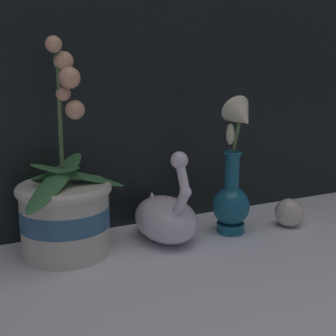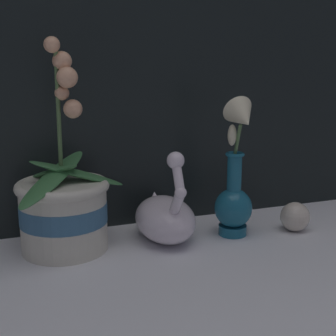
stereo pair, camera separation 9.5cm
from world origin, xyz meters
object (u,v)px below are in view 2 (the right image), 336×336
object	(u,v)px
orchid_potted_plant	(64,206)
blue_vase	(235,185)
glass_sphere	(295,217)
swan_figurine	(165,216)

from	to	relation	value
orchid_potted_plant	blue_vase	distance (m)	0.35
glass_sphere	orchid_potted_plant	bearing A→B (deg)	172.43
glass_sphere	swan_figurine	bearing A→B (deg)	170.69
swan_figurine	glass_sphere	distance (m)	0.29
orchid_potted_plant	blue_vase	world-z (taller)	orchid_potted_plant
orchid_potted_plant	blue_vase	xyz separation A→B (m)	(0.35, -0.05, 0.02)
blue_vase	glass_sphere	world-z (taller)	blue_vase
swan_figurine	blue_vase	size ratio (longest dim) A/B	0.67
blue_vase	glass_sphere	bearing A→B (deg)	-7.86
orchid_potted_plant	glass_sphere	bearing A→B (deg)	-7.57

